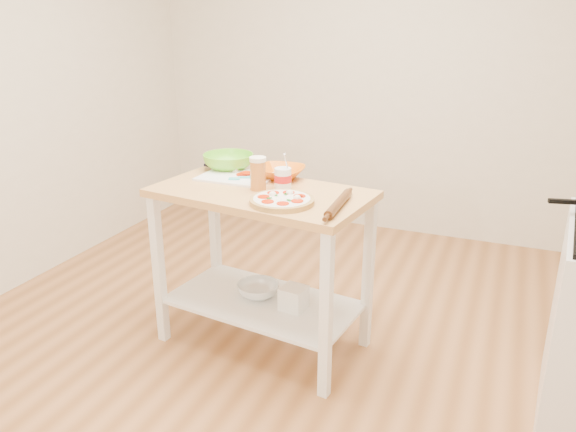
# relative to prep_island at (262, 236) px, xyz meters

# --- Properties ---
(room_shell) EXTENTS (4.04, 4.54, 2.74)m
(room_shell) POSITION_rel_prep_island_xyz_m (0.16, -0.20, 0.70)
(room_shell) COLOR #A66C3D
(room_shell) RESTS_ON ground
(prep_island) EXTENTS (1.18, 0.74, 0.90)m
(prep_island) POSITION_rel_prep_island_xyz_m (0.00, 0.00, 0.00)
(prep_island) COLOR tan
(prep_island) RESTS_ON ground
(pizza) EXTENTS (0.31, 0.31, 0.05)m
(pizza) POSITION_rel_prep_island_xyz_m (0.18, -0.16, 0.27)
(pizza) COLOR tan
(pizza) RESTS_ON prep_island
(cutting_board) EXTENTS (0.40, 0.30, 0.04)m
(cutting_board) POSITION_rel_prep_island_xyz_m (-0.22, 0.17, 0.26)
(cutting_board) COLOR white
(cutting_board) RESTS_ON prep_island
(spatula) EXTENTS (0.14, 0.10, 0.01)m
(spatula) POSITION_rel_prep_island_xyz_m (-0.17, 0.11, 0.27)
(spatula) COLOR #41BCBC
(spatula) RESTS_ON cutting_board
(knife) EXTENTS (0.27, 0.05, 0.01)m
(knife) POSITION_rel_prep_island_xyz_m (-0.40, 0.26, 0.27)
(knife) COLOR silver
(knife) RESTS_ON cutting_board
(orange_bowl) EXTENTS (0.28, 0.28, 0.06)m
(orange_bowl) POSITION_rel_prep_island_xyz_m (0.00, 0.25, 0.29)
(orange_bowl) COLOR #D7610A
(orange_bowl) RESTS_ON prep_island
(green_bowl) EXTENTS (0.31, 0.31, 0.09)m
(green_bowl) POSITION_rel_prep_island_xyz_m (-0.35, 0.30, 0.30)
(green_bowl) COLOR #67C628
(green_bowl) RESTS_ON prep_island
(beer_pint) EXTENTS (0.09, 0.09, 0.17)m
(beer_pint) POSITION_rel_prep_island_xyz_m (-0.02, 0.00, 0.34)
(beer_pint) COLOR #B76A29
(beer_pint) RESTS_ON prep_island
(yogurt_tub) EXTENTS (0.09, 0.09, 0.19)m
(yogurt_tub) POSITION_rel_prep_island_xyz_m (0.09, 0.07, 0.31)
(yogurt_tub) COLOR white
(yogurt_tub) RESTS_ON prep_island
(rolling_pin) EXTENTS (0.06, 0.36, 0.04)m
(rolling_pin) POSITION_rel_prep_island_xyz_m (0.45, -0.12, 0.28)
(rolling_pin) COLOR #562F13
(rolling_pin) RESTS_ON prep_island
(shelf_glass_bowl) EXTENTS (0.30, 0.30, 0.07)m
(shelf_glass_bowl) POSITION_rel_prep_island_xyz_m (-0.05, 0.04, -0.35)
(shelf_glass_bowl) COLOR silver
(shelf_glass_bowl) RESTS_ON prep_island
(shelf_bin) EXTENTS (0.14, 0.14, 0.13)m
(shelf_bin) POSITION_rel_prep_island_xyz_m (0.19, -0.02, -0.32)
(shelf_bin) COLOR white
(shelf_bin) RESTS_ON prep_island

